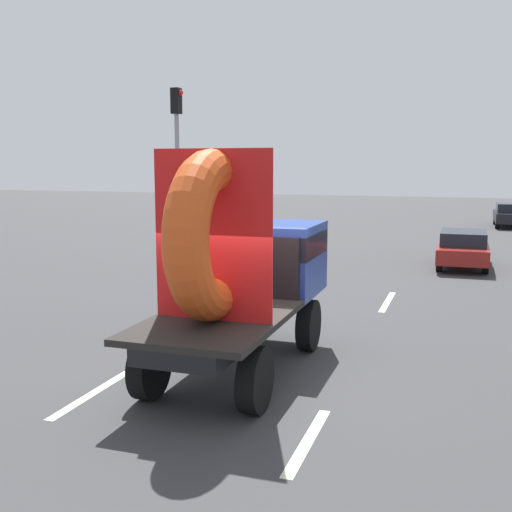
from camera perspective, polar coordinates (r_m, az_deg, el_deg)
The scene contains 9 objects.
ground_plane at distance 10.62m, azimuth -1.58°, elevation -11.18°, with size 120.00×120.00×0.00m, color #38383A.
flatbed_truck at distance 10.83m, azimuth -1.08°, elevation -0.89°, with size 2.02×5.12×3.79m.
distant_sedan at distance 22.72m, azimuth 18.42°, elevation 0.73°, with size 1.66×3.87×1.26m.
traffic_light at distance 22.89m, azimuth -7.22°, elevation 9.56°, with size 0.42×0.36×6.22m.
lane_dash_left_near at distance 10.29m, azimuth -14.76°, elevation -12.08°, with size 2.19×0.16×0.01m, color beige.
lane_dash_left_far at distance 17.22m, azimuth -0.12°, elevation -3.47°, with size 2.05×0.16×0.01m, color beige.
lane_dash_right_near at distance 8.45m, azimuth 4.77°, elevation -16.51°, with size 2.09×0.16×0.01m, color beige.
lane_dash_right_far at distance 16.60m, azimuth 11.95°, elevation -4.11°, with size 2.48×0.16×0.01m, color beige.
oncoming_car at distance 38.09m, azimuth 22.34°, elevation 3.56°, with size 1.77×4.13×1.35m.
Camera 1 is at (3.45, -9.38, 3.57)m, focal length 43.68 mm.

